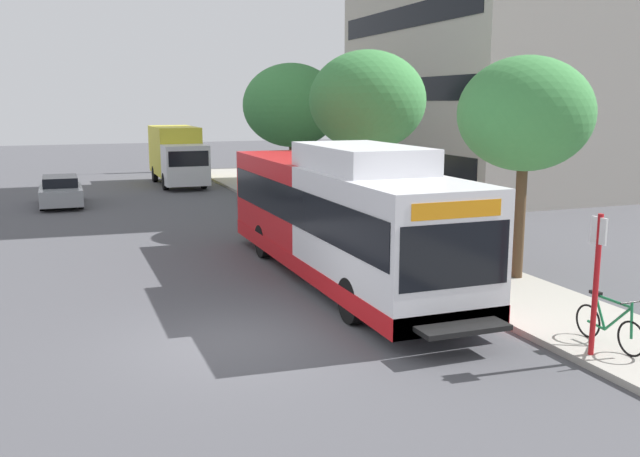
{
  "coord_description": "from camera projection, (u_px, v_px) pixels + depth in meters",
  "views": [
    {
      "loc": [
        -3.06,
        -12.81,
        4.69
      ],
      "look_at": [
        2.88,
        2.88,
        1.6
      ],
      "focal_mm": 38.93,
      "sensor_mm": 36.0,
      "label": 1
    }
  ],
  "objects": [
    {
      "name": "box_truck_background",
      "position": [
        177.0,
        154.0,
        39.14
      ],
      "size": [
        2.32,
        7.01,
        3.25
      ],
      "color": "silver",
      "rests_on": "ground"
    },
    {
      "name": "sidewalk_curb",
      "position": [
        408.0,
        251.0,
        21.64
      ],
      "size": [
        3.0,
        56.0,
        0.14
      ],
      "primitive_type": "cube",
      "color": "#A8A399",
      "rests_on": "ground"
    },
    {
      "name": "lattice_comm_tower",
      "position": [
        415.0,
        63.0,
        50.23
      ],
      "size": [
        1.1,
        1.1,
        22.71
      ],
      "color": "#B7B7BC",
      "rests_on": "ground"
    },
    {
      "name": "bus_stop_sign_pole",
      "position": [
        596.0,
        274.0,
        12.37
      ],
      "size": [
        0.1,
        0.36,
        2.6
      ],
      "color": "red",
      "rests_on": "sidewalk_curb"
    },
    {
      "name": "street_tree_far_block",
      "position": [
        292.0,
        105.0,
        33.5
      ],
      "size": [
        4.72,
        4.72,
        6.35
      ],
      "color": "#4C3823",
      "rests_on": "sidewalk_curb"
    },
    {
      "name": "bicycle_parked",
      "position": [
        609.0,
        325.0,
        12.98
      ],
      "size": [
        0.52,
        1.76,
        1.02
      ],
      "color": "black",
      "rests_on": "sidewalk_curb"
    },
    {
      "name": "parked_car_far_lane",
      "position": [
        61.0,
        191.0,
        31.48
      ],
      "size": [
        1.8,
        4.5,
        1.33
      ],
      "color": "#93999E",
      "rests_on": "ground"
    },
    {
      "name": "street_tree_mid_block",
      "position": [
        367.0,
        101.0,
        25.34
      ],
      "size": [
        4.28,
        4.28,
        6.39
      ],
      "color": "#4C3823",
      "rests_on": "sidewalk_curb"
    },
    {
      "name": "transit_bus",
      "position": [
        339.0,
        217.0,
        18.2
      ],
      "size": [
        2.58,
        12.25,
        3.65
      ],
      "color": "white",
      "rests_on": "ground"
    },
    {
      "name": "street_tree_near_stop",
      "position": [
        525.0,
        114.0,
        17.44
      ],
      "size": [
        3.4,
        3.4,
        5.68
      ],
      "color": "#4C3823",
      "rests_on": "sidewalk_curb"
    },
    {
      "name": "ground_plane",
      "position": [
        172.0,
        258.0,
        21.06
      ],
      "size": [
        120.0,
        120.0,
        0.0
      ],
      "primitive_type": "plane",
      "color": "#4C4C51"
    }
  ]
}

